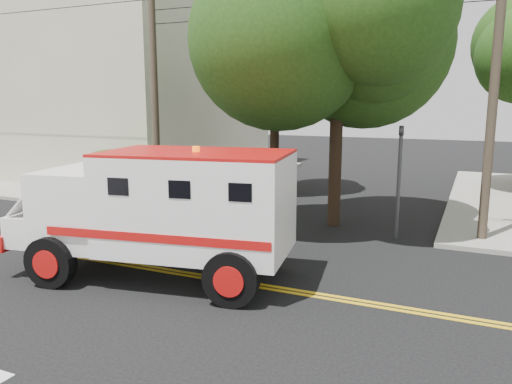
% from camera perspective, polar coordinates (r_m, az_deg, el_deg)
% --- Properties ---
extents(ground, '(100.00, 100.00, 0.00)m').
position_cam_1_polar(ground, '(12.73, -5.77, -9.67)').
color(ground, black).
rests_on(ground, ground).
extents(sidewalk_nw, '(17.00, 17.00, 0.15)m').
position_cam_1_polar(sidewalk_nw, '(31.10, -15.08, 2.13)').
color(sidewalk_nw, gray).
rests_on(sidewalk_nw, ground).
extents(building_left, '(16.00, 14.00, 10.00)m').
position_cam_1_polar(building_left, '(33.25, -16.58, 11.34)').
color(building_left, '#B3AD93').
rests_on(building_left, sidewalk_nw).
extents(utility_pole_left, '(0.28, 0.28, 9.00)m').
position_cam_1_polar(utility_pole_left, '(20.05, -11.50, 10.60)').
color(utility_pole_left, '#382D23').
rests_on(utility_pole_left, ground).
extents(utility_pole_right, '(0.28, 0.28, 9.00)m').
position_cam_1_polar(utility_pole_right, '(16.55, 25.50, 9.90)').
color(utility_pole_right, '#382D23').
rests_on(utility_pole_right, ground).
extents(tree_main, '(6.08, 5.70, 9.85)m').
position_cam_1_polar(tree_main, '(17.28, 10.76, 19.69)').
color(tree_main, black).
rests_on(tree_main, ground).
extents(tree_left, '(4.48, 4.20, 7.70)m').
position_cam_1_polar(tree_left, '(23.81, 2.72, 13.69)').
color(tree_left, black).
rests_on(tree_left, ground).
extents(traffic_signal, '(0.15, 0.18, 3.60)m').
position_cam_1_polar(traffic_signal, '(16.24, 16.07, 2.45)').
color(traffic_signal, '#3F3F42').
rests_on(traffic_signal, ground).
extents(accessibility_sign, '(0.45, 0.10, 2.02)m').
position_cam_1_polar(accessibility_sign, '(20.75, -12.27, 1.87)').
color(accessibility_sign, '#3F3F42').
rests_on(accessibility_sign, ground).
extents(palm_planter, '(3.52, 2.63, 2.36)m').
position_cam_1_polar(palm_planter, '(21.82, -14.22, 2.94)').
color(palm_planter, '#1E3314').
rests_on(palm_planter, sidewalk_nw).
extents(armored_truck, '(7.32, 3.74, 3.19)m').
position_cam_1_polar(armored_truck, '(12.35, -10.64, -1.67)').
color(armored_truck, white).
rests_on(armored_truck, ground).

